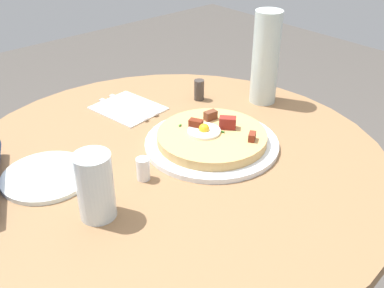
% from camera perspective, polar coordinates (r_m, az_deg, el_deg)
% --- Properties ---
extents(dining_table, '(0.97, 0.97, 0.72)m').
position_cam_1_polar(dining_table, '(1.13, -2.34, -8.95)').
color(dining_table, olive).
rests_on(dining_table, ground_plane).
extents(pizza_plate, '(0.31, 0.31, 0.01)m').
position_cam_1_polar(pizza_plate, '(1.07, 2.44, 0.08)').
color(pizza_plate, white).
rests_on(pizza_plate, dining_table).
extents(breakfast_pizza, '(0.25, 0.25, 0.05)m').
position_cam_1_polar(breakfast_pizza, '(1.06, 2.47, 0.96)').
color(breakfast_pizza, tan).
rests_on(breakfast_pizza, pizza_plate).
extents(bread_plate, '(0.19, 0.19, 0.01)m').
position_cam_1_polar(bread_plate, '(1.01, -17.53, -3.85)').
color(bread_plate, silver).
rests_on(bread_plate, dining_table).
extents(napkin, '(0.19, 0.16, 0.00)m').
position_cam_1_polar(napkin, '(1.25, -7.90, 4.40)').
color(napkin, white).
rests_on(napkin, dining_table).
extents(fork, '(0.18, 0.04, 0.00)m').
position_cam_1_polar(fork, '(1.24, -8.53, 4.29)').
color(fork, silver).
rests_on(fork, napkin).
extents(knife, '(0.18, 0.04, 0.00)m').
position_cam_1_polar(knife, '(1.26, -7.32, 4.86)').
color(knife, silver).
rests_on(knife, napkin).
extents(water_glass, '(0.07, 0.07, 0.13)m').
position_cam_1_polar(water_glass, '(0.85, -11.88, -5.13)').
color(water_glass, silver).
rests_on(water_glass, dining_table).
extents(water_bottle, '(0.07, 0.07, 0.25)m').
position_cam_1_polar(water_bottle, '(1.25, 9.08, 10.47)').
color(water_bottle, silver).
rests_on(water_bottle, dining_table).
extents(salt_shaker, '(0.03, 0.03, 0.05)m').
position_cam_1_polar(salt_shaker, '(0.95, -6.06, -3.08)').
color(salt_shaker, white).
rests_on(salt_shaker, dining_table).
extents(pepper_shaker, '(0.03, 0.03, 0.06)m').
position_cam_1_polar(pepper_shaker, '(1.28, 0.88, 6.71)').
color(pepper_shaker, '#3F3833').
rests_on(pepper_shaker, dining_table).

